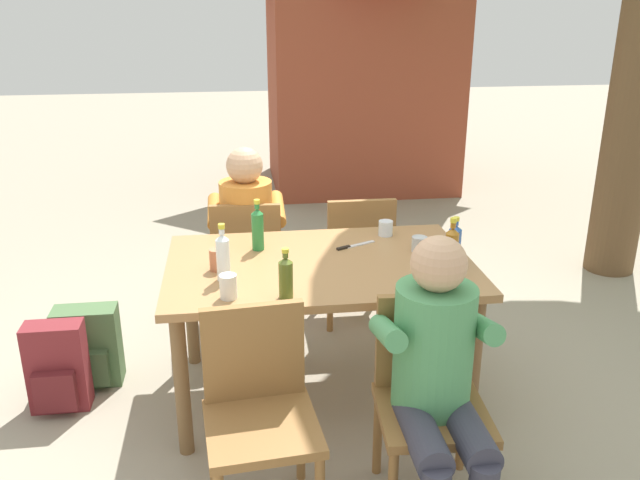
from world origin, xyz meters
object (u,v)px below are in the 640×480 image
object	(u,v)px
bottle_clear	(223,256)
bottle_blue	(455,243)
cup_steel	(419,244)
cup_terracotta	(217,260)
bottle_olive	(286,277)
chair_far_right	(357,252)
backpack_by_near_side	(88,348)
cup_glass	(386,228)
cup_white	(228,287)
dining_table	(320,279)
chair_near_right	(429,391)
person_in_plaid_shirt	(438,369)
table_knife	(353,246)
backpack_by_far_side	(57,369)
chair_far_left	(248,258)
brick_kiosk	(361,58)
person_in_white_shirt	(247,227)
bottle_amber	(451,249)
bottle_green	(258,228)
chair_near_left	(259,404)

from	to	relation	value
bottle_clear	bottle_blue	size ratio (longest dim) A/B	1.18
cup_steel	cup_terracotta	size ratio (longest dim) A/B	0.75
bottle_clear	bottle_olive	xyz separation A→B (m)	(0.27, -0.24, -0.02)
chair_far_right	cup_steel	bearing A→B (deg)	-75.04
bottle_clear	backpack_by_near_side	xyz separation A→B (m)	(-0.77, 0.42, -0.66)
bottle_clear	cup_glass	bearing A→B (deg)	29.44
cup_white	dining_table	bearing A→B (deg)	38.39
chair_near_right	bottle_olive	bearing A→B (deg)	144.03
person_in_plaid_shirt	backpack_by_near_side	size ratio (longest dim) A/B	2.64
table_knife	dining_table	bearing A→B (deg)	-135.92
bottle_blue	cup_terracotta	world-z (taller)	bottle_blue
cup_glass	backpack_by_far_side	size ratio (longest dim) A/B	0.18
chair_far_left	cup_steel	xyz separation A→B (m)	(0.89, -0.71, 0.31)
chair_near_right	backpack_by_far_side	bearing A→B (deg)	154.13
chair_far_right	cup_glass	size ratio (longest dim) A/B	10.36
cup_glass	brick_kiosk	size ratio (longest dim) A/B	0.03
chair_far_right	person_in_white_shirt	bearing A→B (deg)	171.02
chair_far_left	bottle_olive	xyz separation A→B (m)	(0.15, -1.18, 0.37)
person_in_plaid_shirt	cup_terracotta	world-z (taller)	person_in_plaid_shirt
dining_table	brick_kiosk	xyz separation A→B (m)	(1.01, 4.22, 0.72)
person_in_white_shirt	bottle_amber	size ratio (longest dim) A/B	4.24
bottle_green	cup_steel	size ratio (longest dim) A/B	3.41
backpack_by_near_side	dining_table	bearing A→B (deg)	-11.79
chair_far_left	cup_white	bearing A→B (deg)	-95.30
dining_table	backpack_by_far_side	xyz separation A→B (m)	(-1.35, 0.03, -0.44)
bottle_amber	cup_glass	distance (m)	0.60
chair_far_left	bottle_amber	world-z (taller)	bottle_amber
cup_steel	cup_glass	size ratio (longest dim) A/B	0.96
cup_steel	table_knife	bearing A→B (deg)	160.94
chair_far_right	backpack_by_near_side	xyz separation A→B (m)	(-1.59, -0.53, -0.27)
brick_kiosk	chair_far_left	bearing A→B (deg)	-111.60
cup_steel	backpack_by_near_side	bearing A→B (deg)	174.32
cup_terracotta	backpack_by_far_side	size ratio (longest dim) A/B	0.23
chair_far_right	cup_steel	distance (m)	0.80
person_in_plaid_shirt	backpack_by_near_side	distance (m)	2.02
cup_white	backpack_by_near_side	size ratio (longest dim) A/B	0.25
chair_near_right	brick_kiosk	bearing A→B (deg)	82.56
chair_far_left	backpack_by_far_side	world-z (taller)	chair_far_left
bottle_blue	cup_terracotta	xyz separation A→B (m)	(-1.18, 0.05, -0.05)
bottle_blue	cup_steel	xyz separation A→B (m)	(-0.13, 0.16, -0.06)
chair_far_right	backpack_by_near_side	world-z (taller)	chair_far_right
cup_terracotta	person_in_plaid_shirt	bearing A→B (deg)	-45.49
bottle_amber	cup_white	world-z (taller)	bottle_amber
brick_kiosk	bottle_olive	bearing A→B (deg)	-104.70
bottle_amber	bottle_clear	bearing A→B (deg)	177.21
cup_white	brick_kiosk	size ratio (longest dim) A/B	0.04
bottle_blue	brick_kiosk	distance (m)	4.34
cup_white	backpack_by_far_side	distance (m)	1.14
bottle_amber	cup_glass	xyz separation A→B (m)	(-0.19, 0.56, -0.08)
chair_near_left	person_in_plaid_shirt	distance (m)	0.73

